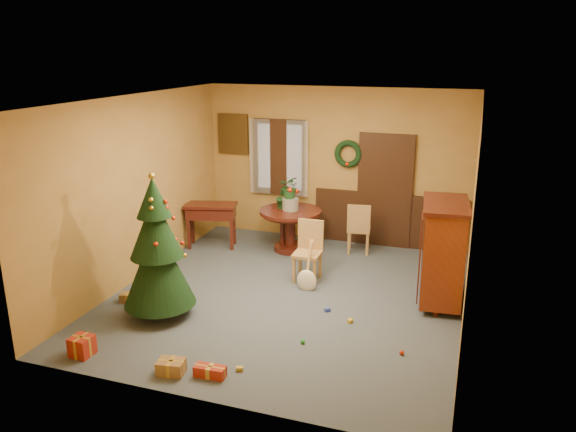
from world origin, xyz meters
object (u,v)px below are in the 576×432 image
at_px(writing_desk, 211,215).
at_px(christmas_tree, 157,250).
at_px(sideboard, 443,250).
at_px(dining_table, 290,222).
at_px(chair_near, 309,248).

bearing_deg(writing_desk, christmas_tree, -78.37).
bearing_deg(christmas_tree, sideboard, 24.62).
bearing_deg(sideboard, dining_table, 153.43).
relative_size(dining_table, sideboard, 0.74).
xyz_separation_m(chair_near, writing_desk, (-2.14, 0.88, 0.11)).
xyz_separation_m(christmas_tree, sideboard, (3.63, 1.66, -0.15)).
distance_m(dining_table, sideboard, 3.08).
bearing_deg(chair_near, writing_desk, 157.68).
relative_size(chair_near, sideboard, 0.64).
height_order(chair_near, writing_desk, chair_near).
bearing_deg(sideboard, christmas_tree, -155.38).
distance_m(dining_table, writing_desk, 1.48).
relative_size(dining_table, writing_desk, 1.10).
distance_m(chair_near, christmas_tree, 2.49).
xyz_separation_m(chair_near, christmas_tree, (-1.57, -1.88, 0.44)).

